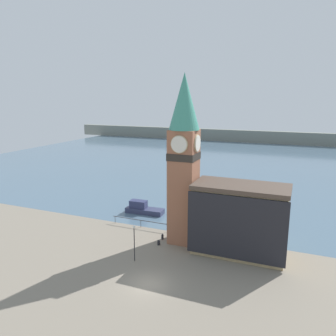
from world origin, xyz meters
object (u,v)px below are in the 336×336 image
(mooring_bollard_near, at_px, (162,236))
(mooring_bollard_far, at_px, (159,242))
(boat_near, at_px, (143,209))
(pier_building, at_px, (240,219))
(lamp_post, at_px, (134,237))
(clock_tower, at_px, (184,156))

(mooring_bollard_near, relative_size, mooring_bollard_far, 1.07)
(boat_near, height_order, mooring_bollard_near, boat_near)
(pier_building, xyz_separation_m, mooring_bollard_near, (-10.08, 0.17, -3.94))
(boat_near, height_order, lamp_post, lamp_post)
(boat_near, bearing_deg, lamp_post, -69.50)
(mooring_bollard_far, relative_size, lamp_post, 0.15)
(clock_tower, bearing_deg, mooring_bollard_far, -136.80)
(pier_building, bearing_deg, boat_near, 154.07)
(pier_building, height_order, mooring_bollard_far, pier_building)
(clock_tower, height_order, mooring_bollard_near, clock_tower)
(pier_building, distance_m, boat_near, 19.30)
(pier_building, height_order, lamp_post, pier_building)
(clock_tower, relative_size, pier_building, 1.92)
(mooring_bollard_near, bearing_deg, boat_near, 130.69)
(clock_tower, distance_m, boat_near, 16.33)
(lamp_post, bearing_deg, mooring_bollard_far, 79.75)
(mooring_bollard_near, distance_m, lamp_post, 7.19)
(mooring_bollard_far, height_order, lamp_post, lamp_post)
(mooring_bollard_far, bearing_deg, pier_building, 9.50)
(pier_building, bearing_deg, mooring_bollard_far, -170.50)
(mooring_bollard_far, bearing_deg, clock_tower, 43.20)
(boat_near, relative_size, mooring_bollard_far, 9.97)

